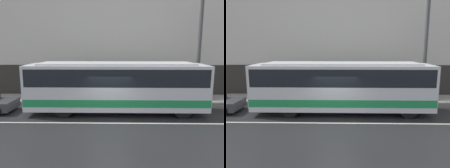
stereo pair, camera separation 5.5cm
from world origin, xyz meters
TOP-DOWN VIEW (x-y plane):
  - ground_plane at (0.00, 0.00)m, footprint 60.00×60.00m
  - sidewalk at (0.00, 5.31)m, footprint 60.00×2.62m
  - building_facade at (0.00, 6.76)m, footprint 60.00×0.35m
  - lane_stripe at (0.00, 0.00)m, footprint 54.00×0.14m
  - transit_bus at (0.38, 2.01)m, footprint 11.06×2.53m
  - utility_pole_near at (6.45, 4.79)m, footprint 0.27×0.27m
  - pedestrian_waiting at (0.95, 5.43)m, footprint 0.36×0.36m

SIDE VIEW (x-z plane):
  - ground_plane at x=0.00m, z-range 0.00..0.00m
  - lane_stripe at x=0.00m, z-range 0.00..0.01m
  - sidewalk at x=0.00m, z-range 0.00..0.16m
  - pedestrian_waiting at x=0.95m, z-range 0.10..1.71m
  - transit_bus at x=0.38m, z-range 0.20..3.40m
  - utility_pole_near at x=6.45m, z-range 0.16..7.50m
  - building_facade at x=0.00m, z-range -0.19..10.36m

